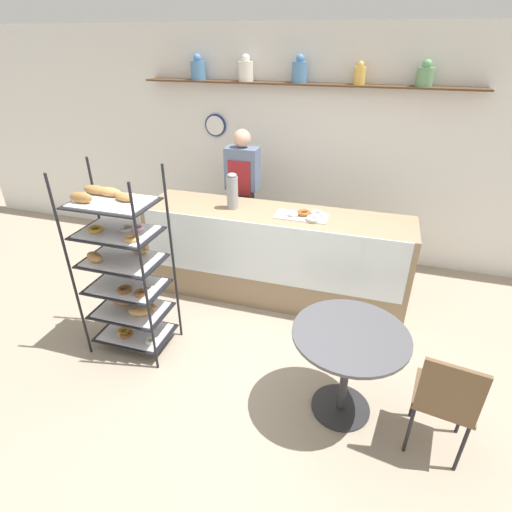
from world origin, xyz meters
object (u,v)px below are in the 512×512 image
Objects in this scene: cafe_table at (348,353)px; cafe_chair at (446,397)px; person_worker at (243,196)px; donut_tray_counter at (305,215)px; coffee_carafe at (232,191)px; pastry_rack at (124,270)px.

cafe_chair reaches higher than cafe_table.
donut_tray_counter is at bearing -35.00° from person_worker.
coffee_carafe is at bearing 135.11° from cafe_table.
donut_tray_counter reaches higher than cafe_chair.
cafe_chair is 2.33× the size of coffee_carafe.
person_worker reaches higher than cafe_table.
cafe_chair is (0.64, -0.19, -0.04)m from cafe_table.
donut_tray_counter reaches higher than cafe_table.
pastry_rack is 1.95m from cafe_table.
cafe_chair is at bearing -16.35° from cafe_table.
donut_tray_counter is at bearing -41.93° from cafe_chair.
coffee_carafe is (-1.99, 1.53, 0.65)m from cafe_chair.
coffee_carafe is 0.78m from donut_tray_counter.
donut_tray_counter is at bearing -1.43° from coffee_carafe.
cafe_table is at bearing -6.04° from pastry_rack.
coffee_carafe is at bearing 178.57° from donut_tray_counter.
person_worker is 1.94× the size of cafe_chair.
person_worker reaches higher than donut_tray_counter.
cafe_table is 1.61× the size of donut_tray_counter.
donut_tray_counter is at bearing 113.95° from cafe_table.
person_worker is at bearing 98.48° from coffee_carafe.
pastry_rack reaches higher than donut_tray_counter.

